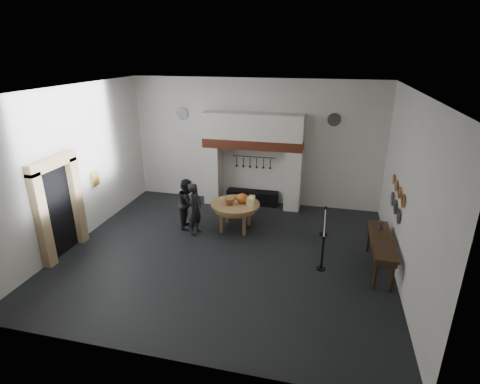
% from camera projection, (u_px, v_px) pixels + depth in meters
% --- Properties ---
extents(floor, '(9.00, 8.00, 0.02)m').
position_uv_depth(floor, '(226.00, 253.00, 10.61)').
color(floor, black).
rests_on(floor, ground).
extents(ceiling, '(9.00, 8.00, 0.02)m').
position_uv_depth(ceiling, '(223.00, 89.00, 8.99)').
color(ceiling, silver).
rests_on(ceiling, wall_back).
extents(wall_back, '(9.00, 0.02, 4.50)m').
position_uv_depth(wall_back, '(255.00, 143.00, 13.43)').
color(wall_back, silver).
rests_on(wall_back, floor).
extents(wall_front, '(9.00, 0.02, 4.50)m').
position_uv_depth(wall_front, '(159.00, 254.00, 6.17)').
color(wall_front, silver).
rests_on(wall_front, floor).
extents(wall_left, '(0.02, 8.00, 4.50)m').
position_uv_depth(wall_left, '(74.00, 166.00, 10.77)').
color(wall_left, silver).
rests_on(wall_left, floor).
extents(wall_right, '(0.02, 8.00, 4.50)m').
position_uv_depth(wall_right, '(408.00, 192.00, 8.82)').
color(wall_right, silver).
rests_on(wall_right, floor).
extents(chimney_pier_left, '(0.55, 0.70, 2.15)m').
position_uv_depth(chimney_pier_left, '(213.00, 174.00, 13.85)').
color(chimney_pier_left, silver).
rests_on(chimney_pier_left, floor).
extents(chimney_pier_right, '(0.55, 0.70, 2.15)m').
position_uv_depth(chimney_pier_right, '(293.00, 180.00, 13.21)').
color(chimney_pier_right, silver).
rests_on(chimney_pier_right, floor).
extents(hearth_brick_band, '(3.50, 0.72, 0.32)m').
position_uv_depth(hearth_brick_band, '(253.00, 143.00, 13.09)').
color(hearth_brick_band, '#9E442B').
rests_on(hearth_brick_band, chimney_pier_left).
extents(chimney_hood, '(3.50, 0.70, 0.90)m').
position_uv_depth(chimney_hood, '(253.00, 126.00, 12.87)').
color(chimney_hood, silver).
rests_on(chimney_hood, hearth_brick_band).
extents(iron_range, '(1.90, 0.45, 0.50)m').
position_uv_depth(iron_range, '(252.00, 197.00, 13.89)').
color(iron_range, black).
rests_on(iron_range, floor).
extents(utensil_rail, '(1.60, 0.02, 0.02)m').
position_uv_depth(utensil_rail, '(254.00, 157.00, 13.54)').
color(utensil_rail, black).
rests_on(utensil_rail, wall_back).
extents(door_recess, '(0.04, 1.10, 2.50)m').
position_uv_depth(door_recess, '(58.00, 212.00, 10.22)').
color(door_recess, black).
rests_on(door_recess, floor).
extents(door_jamb_near, '(0.22, 0.30, 2.60)m').
position_uv_depth(door_jamb_near, '(42.00, 221.00, 9.55)').
color(door_jamb_near, tan).
rests_on(door_jamb_near, floor).
extents(door_jamb_far, '(0.22, 0.30, 2.60)m').
position_uv_depth(door_jamb_far, '(77.00, 201.00, 10.82)').
color(door_jamb_far, tan).
rests_on(door_jamb_far, floor).
extents(door_lintel, '(0.22, 1.70, 0.30)m').
position_uv_depth(door_lintel, '(52.00, 163.00, 9.70)').
color(door_lintel, tan).
rests_on(door_lintel, door_jamb_near).
extents(wall_plaque, '(0.05, 0.34, 0.44)m').
position_uv_depth(wall_plaque, '(95.00, 179.00, 11.72)').
color(wall_plaque, gold).
rests_on(wall_plaque, wall_left).
extents(work_table, '(1.80, 1.80, 0.07)m').
position_uv_depth(work_table, '(235.00, 204.00, 11.75)').
color(work_table, '#A7884F').
rests_on(work_table, floor).
extents(pumpkin, '(0.36, 0.36, 0.31)m').
position_uv_depth(pumpkin, '(242.00, 198.00, 11.73)').
color(pumpkin, '#C5491B').
rests_on(pumpkin, work_table).
extents(cheese_block_big, '(0.22, 0.22, 0.24)m').
position_uv_depth(cheese_block_big, '(251.00, 202.00, 11.54)').
color(cheese_block_big, '#F1EC90').
rests_on(cheese_block_big, work_table).
extents(cheese_block_small, '(0.18, 0.18, 0.20)m').
position_uv_depth(cheese_block_small, '(252.00, 199.00, 11.83)').
color(cheese_block_small, '#D5BA7F').
rests_on(cheese_block_small, work_table).
extents(wicker_basket, '(0.37, 0.37, 0.22)m').
position_uv_depth(wicker_basket, '(229.00, 201.00, 11.60)').
color(wicker_basket, olive).
rests_on(wicker_basket, work_table).
extents(bread_loaf, '(0.31, 0.18, 0.13)m').
position_uv_depth(bread_loaf, '(235.00, 197.00, 12.06)').
color(bread_loaf, olive).
rests_on(bread_loaf, work_table).
extents(visitor_near, '(0.49, 0.66, 1.66)m').
position_uv_depth(visitor_near, '(195.00, 209.00, 11.44)').
color(visitor_near, black).
rests_on(visitor_near, floor).
extents(visitor_far, '(0.76, 0.90, 1.63)m').
position_uv_depth(visitor_far, '(188.00, 203.00, 11.89)').
color(visitor_far, black).
rests_on(visitor_far, floor).
extents(side_table, '(0.55, 2.20, 0.06)m').
position_uv_depth(side_table, '(382.00, 240.00, 9.51)').
color(side_table, '#3A2615').
rests_on(side_table, floor).
extents(pewter_jug, '(0.12, 0.12, 0.22)m').
position_uv_depth(pewter_jug, '(380.00, 225.00, 10.01)').
color(pewter_jug, '#505055').
rests_on(pewter_jug, side_table).
extents(copper_pan_a, '(0.03, 0.34, 0.34)m').
position_uv_depth(copper_pan_a, '(403.00, 201.00, 9.12)').
color(copper_pan_a, '#C6662D').
rests_on(copper_pan_a, wall_right).
extents(copper_pan_b, '(0.03, 0.32, 0.32)m').
position_uv_depth(copper_pan_b, '(400.00, 193.00, 9.62)').
color(copper_pan_b, '#C6662D').
rests_on(copper_pan_b, wall_right).
extents(copper_pan_c, '(0.03, 0.30, 0.30)m').
position_uv_depth(copper_pan_c, '(396.00, 186.00, 10.12)').
color(copper_pan_c, '#C6662D').
rests_on(copper_pan_c, wall_right).
extents(copper_pan_d, '(0.03, 0.28, 0.28)m').
position_uv_depth(copper_pan_d, '(394.00, 179.00, 10.62)').
color(copper_pan_d, '#C6662D').
rests_on(copper_pan_d, wall_right).
extents(pewter_plate_left, '(0.03, 0.40, 0.40)m').
position_uv_depth(pewter_plate_left, '(399.00, 216.00, 9.48)').
color(pewter_plate_left, '#4C4C51').
rests_on(pewter_plate_left, wall_right).
extents(pewter_plate_mid, '(0.03, 0.40, 0.40)m').
position_uv_depth(pewter_plate_mid, '(395.00, 207.00, 10.03)').
color(pewter_plate_mid, '#4C4C51').
rests_on(pewter_plate_mid, wall_right).
extents(pewter_plate_right, '(0.03, 0.40, 0.40)m').
position_uv_depth(pewter_plate_right, '(392.00, 199.00, 10.57)').
color(pewter_plate_right, '#4C4C51').
rests_on(pewter_plate_right, wall_right).
extents(pewter_plate_back_left, '(0.44, 0.03, 0.44)m').
position_uv_depth(pewter_plate_back_left, '(182.00, 114.00, 13.64)').
color(pewter_plate_back_left, '#4C4C51').
rests_on(pewter_plate_back_left, wall_back).
extents(pewter_plate_back_right, '(0.44, 0.03, 0.44)m').
position_uv_depth(pewter_plate_back_right, '(334.00, 120.00, 12.46)').
color(pewter_plate_back_right, '#4C4C51').
rests_on(pewter_plate_back_right, wall_back).
extents(barrier_post_near, '(0.05, 0.05, 0.90)m').
position_uv_depth(barrier_post_near, '(322.00, 254.00, 9.67)').
color(barrier_post_near, black).
rests_on(barrier_post_near, floor).
extents(barrier_post_far, '(0.05, 0.05, 0.90)m').
position_uv_depth(barrier_post_far, '(324.00, 222.00, 11.48)').
color(barrier_post_far, black).
rests_on(barrier_post_far, floor).
extents(barrier_rope, '(0.04, 2.00, 0.04)m').
position_uv_depth(barrier_rope, '(325.00, 224.00, 10.43)').
color(barrier_rope, silver).
rests_on(barrier_rope, barrier_post_near).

